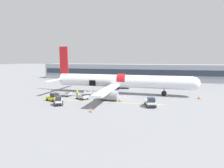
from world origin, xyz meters
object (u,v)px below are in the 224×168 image
at_px(baggage_tug_mid, 59,101).
at_px(baggage_tug_rear, 151,102).
at_px(baggage_cart_loading, 90,93).
at_px(baggage_tug_lead, 54,97).
at_px(baggage_cart_empty, 83,97).
at_px(baggage_cart_queued, 66,95).
at_px(airplane, 120,82).
at_px(ground_crew_loader_b, 98,93).
at_px(ground_crew_driver, 77,93).
at_px(suitcase_on_tarmac_upright, 93,95).
at_px(ground_crew_loader_a, 106,92).

distance_m(baggage_tug_mid, baggage_tug_rear, 17.52).
bearing_deg(baggage_cart_loading, baggage_tug_lead, -123.67).
distance_m(baggage_tug_lead, baggage_tug_rear, 20.10).
xyz_separation_m(baggage_tug_rear, baggage_cart_empty, (-14.67, 2.24, -0.28)).
xyz_separation_m(baggage_tug_lead, baggage_cart_queued, (0.20, 4.72, -0.29)).
distance_m(airplane, baggage_cart_queued, 13.66).
relative_size(baggage_tug_rear, baggage_cart_queued, 1.01).
distance_m(airplane, baggage_cart_empty, 10.94).
relative_size(ground_crew_loader_b, ground_crew_driver, 1.04).
bearing_deg(suitcase_on_tarmac_upright, baggage_tug_lead, -139.79).
height_order(baggage_tug_lead, baggage_cart_queued, baggage_tug_lead).
relative_size(baggage_cart_empty, ground_crew_driver, 2.17).
xyz_separation_m(baggage_cart_loading, ground_crew_loader_b, (2.73, -1.77, 0.41)).
xyz_separation_m(airplane, baggage_cart_loading, (-6.75, -3.47, -2.62)).
xyz_separation_m(airplane, suitcase_on_tarmac_upright, (-5.21, -5.56, -2.72)).
height_order(airplane, baggage_cart_loading, airplane).
xyz_separation_m(baggage_tug_mid, ground_crew_loader_b, (5.03, 8.70, 0.16)).
bearing_deg(baggage_tug_mid, suitcase_on_tarmac_upright, 65.46).
relative_size(airplane, ground_crew_driver, 22.72).
relative_size(baggage_tug_lead, ground_crew_loader_a, 1.91).
xyz_separation_m(baggage_tug_mid, baggage_cart_loading, (2.29, 10.47, -0.25)).
relative_size(airplane, baggage_cart_queued, 10.56).
distance_m(baggage_tug_rear, baggage_cart_queued, 20.32).
bearing_deg(suitcase_on_tarmac_upright, airplane, 46.86).
xyz_separation_m(ground_crew_loader_a, suitcase_on_tarmac_upright, (-2.59, -1.92, -0.54)).
height_order(baggage_cart_loading, suitcase_on_tarmac_upright, baggage_cart_loading).
bearing_deg(ground_crew_loader_b, baggage_tug_rear, -23.93).
height_order(baggage_cart_empty, ground_crew_driver, ground_crew_driver).
relative_size(ground_crew_driver, suitcase_on_tarmac_upright, 1.91).
relative_size(baggage_cart_loading, baggage_cart_empty, 1.07).
height_order(airplane, baggage_tug_lead, airplane).
bearing_deg(baggage_cart_queued, ground_crew_driver, 21.95).
height_order(baggage_tug_lead, baggage_cart_empty, baggage_tug_lead).
bearing_deg(baggage_tug_mid, airplane, 57.05).
bearing_deg(ground_crew_driver, suitcase_on_tarmac_upright, -0.62).
height_order(baggage_tug_lead, baggage_tug_mid, baggage_tug_mid).
bearing_deg(baggage_cart_empty, baggage_tug_lead, -152.47).
bearing_deg(baggage_tug_mid, ground_crew_loader_a, 58.10).
distance_m(baggage_cart_loading, ground_crew_loader_b, 3.28).
distance_m(ground_crew_loader_a, ground_crew_loader_b, 2.13).
bearing_deg(airplane, baggage_cart_empty, -127.71).
distance_m(baggage_cart_empty, ground_crew_loader_b, 4.04).
distance_m(airplane, baggage_tug_rear, 13.62).
height_order(ground_crew_loader_a, suitcase_on_tarmac_upright, ground_crew_loader_a).
bearing_deg(baggage_tug_rear, ground_crew_loader_b, 156.07).
relative_size(airplane, ground_crew_loader_a, 21.28).
bearing_deg(baggage_tug_rear, baggage_cart_empty, 171.31).
distance_m(baggage_tug_mid, baggage_cart_loading, 10.72).
bearing_deg(ground_crew_driver, baggage_tug_mid, -88.56).
height_order(airplane, ground_crew_loader_b, airplane).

